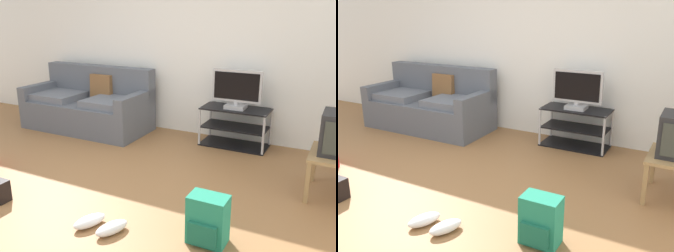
% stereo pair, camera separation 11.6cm
% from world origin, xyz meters
% --- Properties ---
extents(ground_plane, '(9.00, 9.80, 0.02)m').
position_xyz_m(ground_plane, '(0.00, 0.00, -0.01)').
color(ground_plane, olive).
extents(wall_back, '(9.00, 0.10, 2.70)m').
position_xyz_m(wall_back, '(0.00, 2.45, 1.35)').
color(wall_back, white).
rests_on(wall_back, ground_plane).
extents(couch, '(1.86, 0.88, 0.91)m').
position_xyz_m(couch, '(-1.30, 1.91, 0.33)').
color(couch, '#565B66').
rests_on(couch, ground_plane).
extents(tv_stand, '(0.86, 0.43, 0.51)m').
position_xyz_m(tv_stand, '(0.89, 2.15, 0.25)').
color(tv_stand, black).
rests_on(tv_stand, ground_plane).
extents(flat_tv, '(0.64, 0.22, 0.49)m').
position_xyz_m(flat_tv, '(0.89, 2.13, 0.75)').
color(flat_tv, '#B2B2B7').
rests_on(flat_tv, tv_stand).
extents(backpack, '(0.29, 0.27, 0.39)m').
position_xyz_m(backpack, '(1.35, -0.02, 0.19)').
color(backpack, '#238466').
rests_on(backpack, ground_plane).
extents(sneakers_pair, '(0.45, 0.32, 0.09)m').
position_xyz_m(sneakers_pair, '(0.52, -0.26, 0.04)').
color(sneakers_pair, white).
rests_on(sneakers_pair, ground_plane).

